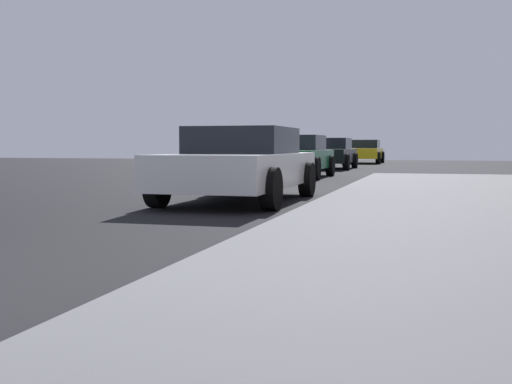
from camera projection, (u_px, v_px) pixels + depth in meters
The scene contains 5 objects.
sidewalk at pixel (503, 351), 2.71m from camera, with size 4.00×32.00×0.15m, color #5B5B60.
car_white at pixel (240, 164), 10.85m from camera, with size 2.03×4.27×1.27m.
car_green at pixel (294, 156), 19.11m from camera, with size 2.05×4.09×1.27m.
car_black at pixel (329, 153), 26.20m from camera, with size 2.03×4.20×1.27m.
car_yellow at pixel (364, 151), 34.52m from camera, with size 1.98×4.10×1.27m.
Camera 1 is at (3.70, -2.85, 0.95)m, focal length 44.45 mm.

